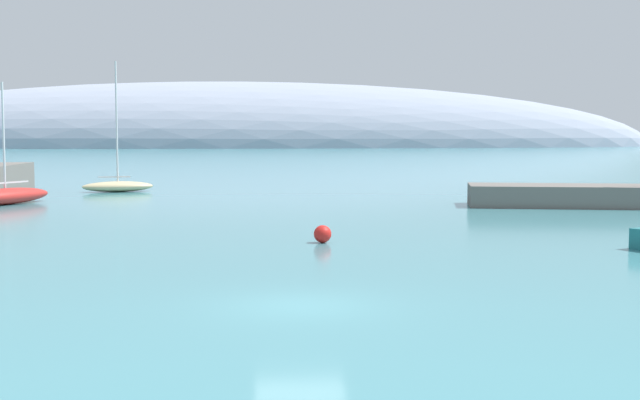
% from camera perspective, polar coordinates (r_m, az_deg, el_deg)
% --- Properties ---
extents(water, '(600.00, 600.00, 0.00)m').
position_cam_1_polar(water, '(23.54, -1.34, -7.11)').
color(water, teal).
rests_on(water, ground).
extents(distant_ridge, '(271.81, 62.94, 40.70)m').
position_cam_1_polar(distant_ridge, '(269.60, -6.09, 3.58)').
color(distant_ridge, '#8E99AD').
rests_on(distant_ridge, ground).
extents(sailboat_sand_near_shore, '(5.81, 3.15, 10.28)m').
position_cam_1_polar(sailboat_sand_near_shore, '(69.29, -13.42, 0.99)').
color(sailboat_sand_near_shore, '#C6B284').
rests_on(sailboat_sand_near_shore, water).
extents(sailboat_red_mid_mooring, '(5.29, 7.37, 7.99)m').
position_cam_1_polar(sailboat_red_mid_mooring, '(59.31, -20.37, 0.27)').
color(sailboat_red_mid_mooring, red).
rests_on(sailboat_red_mid_mooring, water).
extents(mooring_buoy_red, '(0.76, 0.76, 0.76)m').
position_cam_1_polar(mooring_buoy_red, '(36.54, 0.17, -2.30)').
color(mooring_buoy_red, red).
rests_on(mooring_buoy_red, water).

